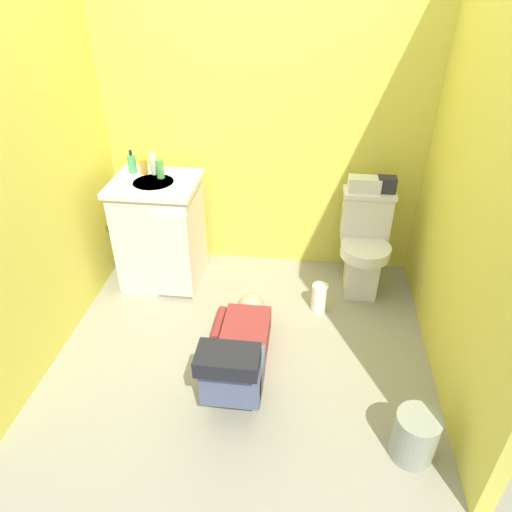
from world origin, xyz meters
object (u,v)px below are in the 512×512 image
bottle_clear (153,164)px  trash_can (415,436)px  toilet (364,245)px  soap_dispenser (132,164)px  bottle_amber (144,167)px  faucet (159,166)px  toiletry_bag (387,184)px  bottle_green (160,169)px  person_plumber (239,351)px  tissue_box (364,184)px  vanity_cabinet (161,232)px  paper_towel_roll (319,298)px

bottle_clear → trash_can: (1.69, -1.45, -0.76)m
toilet → bottle_clear: size_ratio=4.86×
soap_dispenser → bottle_amber: bearing=-8.2°
faucet → bottle_clear: bottle_clear is taller
toilet → toiletry_bag: bearing=40.8°
bottle_green → toiletry_bag: bearing=3.9°
person_plumber → soap_dispenser: 1.54m
toiletry_bag → bottle_clear: 1.63m
tissue_box → toiletry_bag: 0.15m
vanity_cabinet → faucet: 0.47m
tissue_box → trash_can: (0.21, -1.50, -0.66)m
tissue_box → paper_towel_roll: tissue_box is taller
toiletry_bag → bottle_clear: bottle_clear is taller
bottle_green → paper_towel_roll: bearing=-14.7°
toiletry_bag → bottle_green: size_ratio=0.93×
vanity_cabinet → trash_can: vanity_cabinet is taller
soap_dispenser → bottle_green: (0.22, -0.06, -0.00)m
toilet → faucet: 1.57m
person_plumber → tissue_box: bearing=55.9°
bottle_amber → trash_can: size_ratio=0.40×
bottle_clear → faucet: bearing=41.2°
bottle_green → paper_towel_roll: 1.43m
paper_towel_roll → vanity_cabinet: bearing=168.4°
toilet → soap_dispenser: 1.75m
vanity_cabinet → paper_towel_roll: size_ratio=3.92×
toiletry_bag → faucet: bearing=-179.2°
tissue_box → bottle_clear: bearing=-178.1°
toiletry_bag → soap_dispenser: bearing=-178.6°
toiletry_bag → bottle_green: (-1.56, -0.11, 0.08)m
trash_can → bottle_green: bearing=139.3°
toilet → person_plumber: size_ratio=0.70×
toiletry_bag → bottle_amber: 1.69m
bottle_amber → bottle_clear: size_ratio=0.71×
faucet → bottle_clear: 0.05m
trash_can → faucet: bearing=138.2°
toiletry_bag → bottle_amber: bearing=-178.1°
faucet → person_plumber: faucet is taller
toilet → faucet: size_ratio=7.50×
toilet → tissue_box: tissue_box is taller
toilet → bottle_clear: bearing=178.5°
trash_can → person_plumber: bearing=155.2°
bottle_green → trash_can: bottle_green is taller
bottle_green → paper_towel_roll: bottle_green is taller
tissue_box → bottle_amber: 1.54m
toiletry_bag → trash_can: toiletry_bag is taller
bottle_clear → toiletry_bag: bearing=1.8°
bottle_amber → bottle_clear: bearing=4.3°
vanity_cabinet → person_plumber: vanity_cabinet is taller
person_plumber → toiletry_bag: (0.87, 1.07, 0.63)m
trash_can → vanity_cabinet: bearing=141.1°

